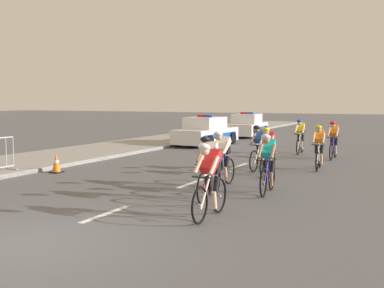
% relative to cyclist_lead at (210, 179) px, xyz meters
% --- Properties ---
extents(ground_plane, '(160.00, 160.00, 0.00)m').
position_rel_cyclist_lead_xyz_m(ground_plane, '(-2.07, -2.91, -0.79)').
color(ground_plane, '#56565B').
extents(sidewalk_slab, '(4.09, 60.00, 0.12)m').
position_rel_cyclist_lead_xyz_m(sidewalk_slab, '(-9.47, 11.09, -0.73)').
color(sidewalk_slab, gray).
rests_on(sidewalk_slab, ground).
extents(kerb_edge, '(0.16, 60.00, 0.13)m').
position_rel_cyclist_lead_xyz_m(kerb_edge, '(-7.50, 11.09, -0.72)').
color(kerb_edge, '#9E9E99').
rests_on(kerb_edge, ground).
extents(lane_markings_centre, '(0.14, 17.60, 0.01)m').
position_rel_cyclist_lead_xyz_m(lane_markings_centre, '(-2.07, 3.37, -0.78)').
color(lane_markings_centre, white).
rests_on(lane_markings_centre, ground).
extents(cyclist_lead, '(0.42, 1.72, 1.56)m').
position_rel_cyclist_lead_xyz_m(cyclist_lead, '(0.00, 0.00, 0.00)').
color(cyclist_lead, black).
rests_on(cyclist_lead, ground).
extents(cyclist_second, '(0.45, 1.72, 1.56)m').
position_rel_cyclist_lead_xyz_m(cyclist_second, '(-0.72, 1.58, 0.00)').
color(cyclist_second, black).
rests_on(cyclist_second, ground).
extents(cyclist_third, '(0.44, 1.72, 1.56)m').
position_rel_cyclist_lead_xyz_m(cyclist_third, '(0.31, 2.90, 0.00)').
color(cyclist_third, black).
rests_on(cyclist_third, ground).
extents(cyclist_fourth, '(0.42, 1.72, 1.56)m').
position_rel_cyclist_lead_xyz_m(cyclist_fourth, '(-1.07, 3.26, 0.00)').
color(cyclist_fourth, black).
rests_on(cyclist_fourth, ground).
extents(cyclist_fifth, '(0.44, 1.72, 1.56)m').
position_rel_cyclist_lead_xyz_m(cyclist_fifth, '(-1.09, 6.63, 0.00)').
color(cyclist_fifth, black).
rests_on(cyclist_fifth, ground).
extents(cyclist_sixth, '(0.42, 1.72, 1.56)m').
position_rel_cyclist_lead_xyz_m(cyclist_sixth, '(-0.52, 5.67, 0.00)').
color(cyclist_sixth, black).
rests_on(cyclist_sixth, ground).
extents(cyclist_seventh, '(0.45, 1.72, 1.56)m').
position_rel_cyclist_lead_xyz_m(cyclist_seventh, '(0.67, 7.63, 0.00)').
color(cyclist_seventh, black).
rests_on(cyclist_seventh, ground).
extents(cyclist_eighth, '(0.42, 1.72, 1.56)m').
position_rel_cyclist_lead_xyz_m(cyclist_eighth, '(0.63, 10.84, 0.00)').
color(cyclist_eighth, black).
rests_on(cyclist_eighth, ground).
extents(cyclist_ninth, '(0.43, 1.72, 1.56)m').
position_rel_cyclist_lead_xyz_m(cyclist_ninth, '(-1.00, 12.14, 0.00)').
color(cyclist_ninth, black).
rests_on(cyclist_ninth, ground).
extents(police_car_nearest, '(2.19, 4.50, 1.59)m').
position_rel_cyclist_lead_xyz_m(police_car_nearest, '(-6.37, 14.00, -0.11)').
color(police_car_nearest, white).
rests_on(police_car_nearest, ground).
extents(police_car_second, '(2.22, 4.51, 1.59)m').
position_rel_cyclist_lead_xyz_m(police_car_second, '(-6.37, 20.52, -0.11)').
color(police_car_second, white).
rests_on(police_car_second, ground).
extents(traffic_cone_near, '(0.36, 0.36, 0.64)m').
position_rel_cyclist_lead_xyz_m(traffic_cone_near, '(-6.86, 3.25, -0.48)').
color(traffic_cone_near, black).
rests_on(traffic_cone_near, ground).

